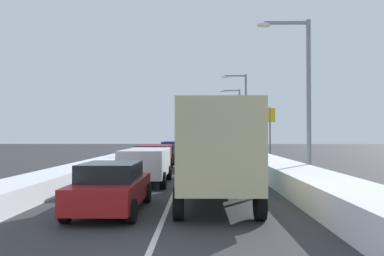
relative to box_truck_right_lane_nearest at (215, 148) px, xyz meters
The scene contains 19 objects.
ground_plane 14.02m from the box_truck_right_lane_nearest, 96.46° to the left, with size 137.12×137.12×0.00m, color #333335.
lane_stripe_between_right_lane_and_center_lane 19.23m from the box_truck_right_lane_nearest, 94.69° to the left, with size 0.14×58.01×0.01m, color silver.
snow_bank_right_shoulder 19.49m from the box_truck_right_lane_nearest, 78.92° to the left, with size 2.13×58.01×0.91m, color white.
snow_bank_left_shoulder 20.33m from the box_truck_right_lane_nearest, 109.79° to the left, with size 1.88×58.01×0.74m, color white.
box_truck_right_lane_nearest is the anchor object (origin of this frame).
suv_silver_right_lane_second 7.94m from the box_truck_right_lane_nearest, 87.42° to the left, with size 2.16×4.90×1.67m.
suv_gray_right_lane_third 14.64m from the box_truck_right_lane_nearest, 89.32° to the left, with size 2.16×4.90×1.67m.
sedan_charcoal_right_lane_fourth 20.37m from the box_truck_right_lane_nearest, 89.91° to the left, with size 2.00×4.50×1.51m.
sedan_tan_right_lane_fifth 26.00m from the box_truck_right_lane_nearest, 89.26° to the left, with size 2.00×4.50×1.51m.
sedan_red_center_lane_nearest 3.69m from the box_truck_right_lane_nearest, 157.70° to the right, with size 2.00×4.50×1.51m.
suv_white_center_lane_second 6.19m from the box_truck_right_lane_nearest, 120.07° to the left, with size 2.16×4.90×1.67m.
suv_maroon_center_lane_third 12.80m from the box_truck_right_lane_nearest, 105.70° to the left, with size 2.16×4.90×1.67m.
sedan_black_center_lane_fourth 18.57m from the box_truck_right_lane_nearest, 100.45° to the left, with size 2.00×4.50×1.51m.
suv_navy_center_lane_fifth 24.99m from the box_truck_right_lane_nearest, 97.00° to the left, with size 2.16×4.90×1.67m.
traffic_light_gantry 45.52m from the box_truck_right_lane_nearest, 88.73° to the left, with size 7.54×0.47×6.20m.
street_lamp_right_near 7.97m from the box_truck_right_lane_nearest, 52.58° to the left, with size 2.66×0.36×8.05m.
street_lamp_right_mid 27.48m from the box_truck_right_lane_nearest, 81.45° to the left, with size 2.66×0.36×8.65m.
street_lamp_right_far 37.93m from the box_truck_right_lane_nearest, 83.14° to the left, with size 2.66×0.36×8.31m.
roadside_sign_right 32.20m from the box_truck_right_lane_nearest, 77.91° to the left, with size 3.20×0.16×5.50m.
Camera 1 is at (0.98, -5.80, 2.37)m, focal length 35.97 mm.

